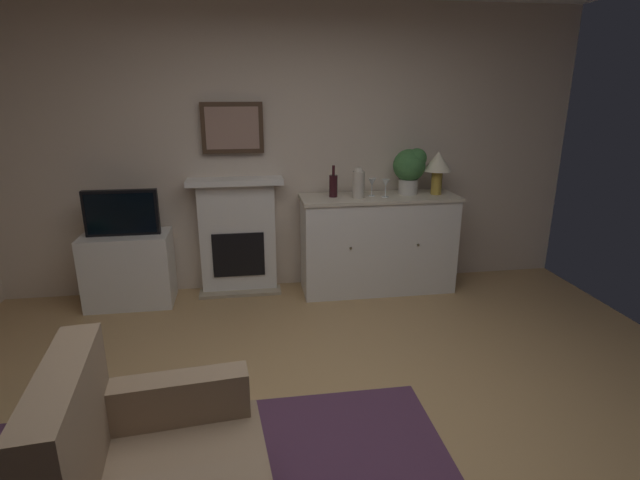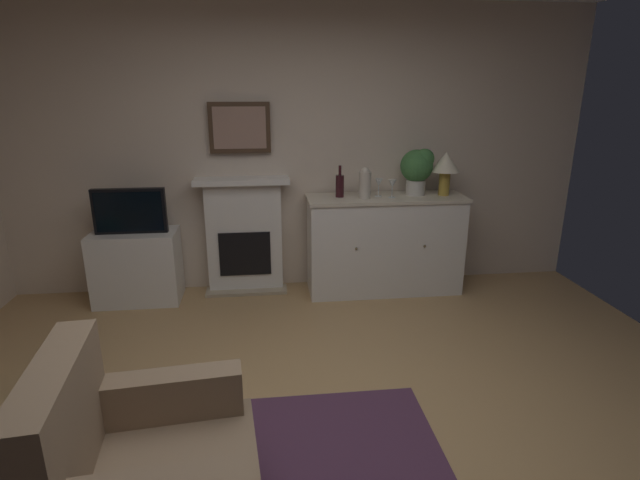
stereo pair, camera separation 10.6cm
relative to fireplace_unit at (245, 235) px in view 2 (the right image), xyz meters
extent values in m
cube|color=tan|center=(0.53, -2.29, -0.60)|extent=(5.53, 4.89, 0.10)
cube|color=beige|center=(0.53, 0.13, 0.77)|extent=(5.53, 0.06, 2.63)
cube|color=white|center=(0.00, 0.01, -0.02)|extent=(0.70, 0.18, 1.05)
cube|color=tan|center=(0.00, -0.09, -0.53)|extent=(0.77, 0.20, 0.03)
cube|color=black|center=(0.00, -0.09, -0.16)|extent=(0.48, 0.02, 0.42)
cube|color=white|center=(0.00, -0.02, 0.53)|extent=(0.87, 0.27, 0.05)
cube|color=#473323|center=(0.00, 0.05, 1.00)|extent=(0.55, 0.03, 0.45)
cube|color=#9E7A6B|center=(0.00, 0.03, 1.00)|extent=(0.47, 0.01, 0.37)
cube|color=white|center=(1.32, -0.18, -0.10)|extent=(1.44, 0.45, 0.90)
cube|color=beige|center=(1.32, -0.18, 0.36)|extent=(1.47, 0.48, 0.03)
sphere|color=brown|center=(1.00, -0.41, -0.04)|extent=(0.02, 0.02, 0.02)
sphere|color=brown|center=(1.63, -0.41, -0.04)|extent=(0.02, 0.02, 0.02)
cylinder|color=#B79338|center=(1.86, -0.18, 0.49)|extent=(0.10, 0.10, 0.22)
cone|color=#EFE5C6|center=(1.86, -0.18, 0.69)|extent=(0.26, 0.26, 0.18)
cylinder|color=#331419|center=(0.89, -0.15, 0.48)|extent=(0.08, 0.08, 0.20)
cylinder|color=#331419|center=(0.89, -0.15, 0.62)|extent=(0.03, 0.03, 0.09)
cylinder|color=silver|center=(1.25, -0.16, 0.38)|extent=(0.06, 0.06, 0.00)
cylinder|color=silver|center=(1.25, -0.16, 0.43)|extent=(0.01, 0.01, 0.09)
cone|color=silver|center=(1.25, -0.16, 0.51)|extent=(0.07, 0.07, 0.07)
cylinder|color=silver|center=(1.36, -0.23, 0.38)|extent=(0.06, 0.06, 0.00)
cylinder|color=silver|center=(1.36, -0.23, 0.43)|extent=(0.01, 0.01, 0.09)
cone|color=silver|center=(1.36, -0.23, 0.51)|extent=(0.07, 0.07, 0.07)
cylinder|color=beige|center=(1.10, -0.23, 0.50)|extent=(0.11, 0.11, 0.24)
sphere|color=beige|center=(1.10, -0.23, 0.62)|extent=(0.08, 0.08, 0.08)
cube|color=white|center=(-0.98, -0.16, -0.22)|extent=(0.75, 0.42, 0.66)
cube|color=black|center=(-0.98, -0.18, 0.31)|extent=(0.62, 0.06, 0.40)
cube|color=black|center=(-0.98, -0.22, 0.31)|extent=(0.57, 0.01, 0.35)
cylinder|color=beige|center=(1.61, -0.13, 0.45)|extent=(0.18, 0.18, 0.14)
sphere|color=#3D753D|center=(1.61, -0.13, 0.65)|extent=(0.30, 0.30, 0.30)
sphere|color=#3D753D|center=(1.67, -0.16, 0.72)|extent=(0.18, 0.18, 0.18)
cube|color=#8C7259|center=(-0.59, -2.84, 0.12)|extent=(0.23, 0.77, 0.50)
cube|color=#8C7259|center=(-0.29, -2.50, -0.02)|extent=(0.73, 0.21, 0.22)
cylinder|color=#473323|center=(0.04, -2.46, -0.50)|extent=(0.05, 0.05, 0.10)
camera|label=1|loc=(0.10, -4.48, 1.33)|focal=27.40mm
camera|label=2|loc=(0.20, -4.49, 1.33)|focal=27.40mm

